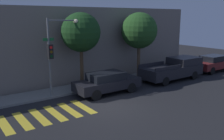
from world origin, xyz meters
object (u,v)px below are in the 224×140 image
object	(u,v)px
sedan_near_corner	(107,82)
pickup_truck	(174,69)
tree_midblock	(139,31)
tree_near_corner	(81,33)
sedan_middle	(214,63)
traffic_light_pole	(56,45)

from	to	relation	value
sedan_near_corner	pickup_truck	bearing A→B (deg)	0.00
pickup_truck	tree_midblock	xyz separation A→B (m)	(-2.12, 2.09, 3.11)
pickup_truck	tree_near_corner	world-z (taller)	tree_near_corner
sedan_middle	traffic_light_pole	bearing A→B (deg)	175.29
sedan_middle	tree_near_corner	bearing A→B (deg)	170.99
sedan_near_corner	pickup_truck	xyz separation A→B (m)	(6.77, 0.00, 0.13)
pickup_truck	tree_near_corner	bearing A→B (deg)	164.55
sedan_near_corner	traffic_light_pole	bearing A→B (deg)	157.09
tree_near_corner	tree_midblock	distance (m)	5.45
sedan_near_corner	sedan_middle	xyz separation A→B (m)	(12.39, 0.00, 0.02)
sedan_near_corner	pickup_truck	world-z (taller)	pickup_truck
traffic_light_pole	tree_midblock	bearing A→B (deg)	6.12
sedan_near_corner	sedan_middle	bearing A→B (deg)	0.00
sedan_middle	tree_near_corner	distance (m)	13.74
traffic_light_pole	sedan_near_corner	bearing A→B (deg)	-22.91
sedan_middle	tree_midblock	bearing A→B (deg)	164.88
pickup_truck	tree_near_corner	distance (m)	8.46
sedan_near_corner	pickup_truck	distance (m)	6.77
pickup_truck	tree_midblock	size ratio (longest dim) A/B	1.02
sedan_near_corner	tree_midblock	world-z (taller)	tree_midblock
pickup_truck	tree_midblock	distance (m)	4.30
traffic_light_pole	pickup_truck	distance (m)	10.16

